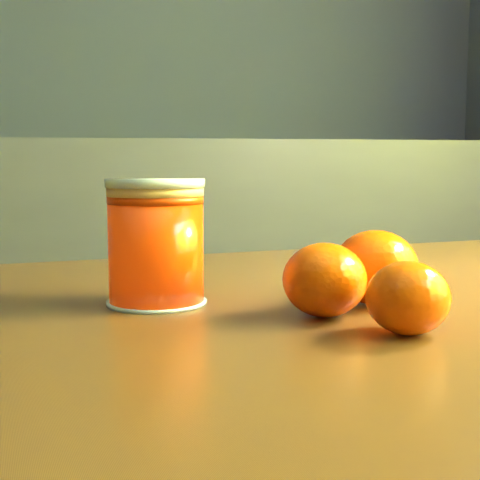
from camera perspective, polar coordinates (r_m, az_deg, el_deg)
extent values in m
cube|color=brown|center=(0.54, 4.36, -8.02)|extent=(1.10, 0.87, 0.04)
cylinder|color=#FF3705|center=(0.55, -7.17, -0.88)|extent=(0.08, 0.08, 0.09)
cylinder|color=#FCBE67|center=(0.55, -7.24, 4.11)|extent=(0.08, 0.08, 0.01)
cylinder|color=silver|center=(0.55, -7.25, 4.75)|extent=(0.08, 0.08, 0.01)
ellipsoid|color=#FF5205|center=(0.51, 7.23, -3.39)|extent=(0.08, 0.08, 0.06)
ellipsoid|color=#FF5205|center=(0.56, 11.49, -2.30)|extent=(0.07, 0.07, 0.06)
ellipsoid|color=#FF5205|center=(0.46, 14.14, -4.81)|extent=(0.07, 0.07, 0.05)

